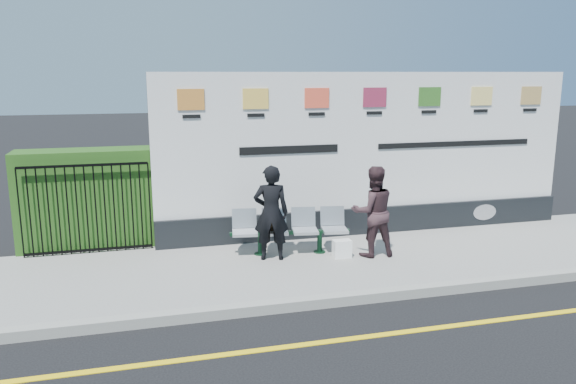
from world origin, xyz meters
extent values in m
plane|color=black|center=(0.00, 0.00, 0.00)|extent=(80.00, 80.00, 0.00)
cube|color=gray|center=(0.00, 2.50, 0.06)|extent=(14.00, 3.00, 0.12)
cube|color=gray|center=(0.00, 1.00, 0.07)|extent=(14.00, 0.18, 0.14)
cube|color=yellow|center=(0.00, 0.00, 0.00)|extent=(14.00, 0.10, 0.01)
cube|color=black|center=(0.50, 3.85, 0.37)|extent=(8.00, 0.30, 0.50)
cube|color=silver|center=(0.50, 3.85, 1.87)|extent=(8.00, 0.14, 2.50)
cube|color=#254E17|center=(-4.58, 4.30, 0.97)|extent=(2.35, 0.70, 1.70)
imported|color=black|center=(-1.67, 2.76, 0.90)|extent=(0.63, 0.48, 1.55)
imported|color=#372428|center=(-0.01, 2.52, 0.87)|extent=(0.76, 0.60, 1.51)
cube|color=#311E0D|center=(-1.55, 3.00, 0.63)|extent=(0.27, 0.14, 0.20)
cube|color=white|center=(-0.53, 2.54, 0.27)|extent=(0.29, 0.18, 0.29)
camera|label=1|loc=(-3.64, -5.77, 3.11)|focal=35.00mm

